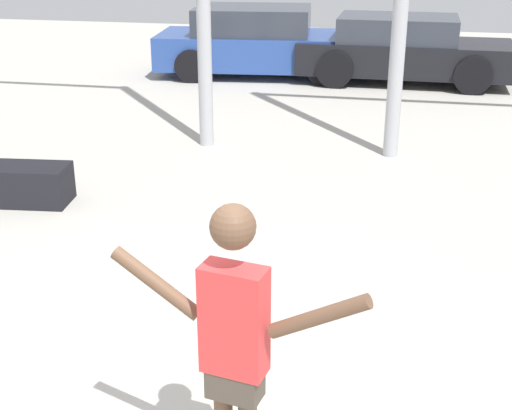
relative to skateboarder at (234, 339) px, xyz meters
The scene contains 4 objects.
ground_plane 1.44m from the skateboarder, 127.54° to the left, with size 36.00×36.00×0.00m, color #B2ADA3.
skateboarder is the anchor object (origin of this frame).
parked_car_blue 11.83m from the skateboarder, 100.54° to the left, with size 4.39×2.31×1.39m.
parked_car_black 11.52m from the skateboarder, 86.09° to the left, with size 4.19×1.92×1.30m.
Camera 1 is at (1.35, -3.89, 3.06)m, focal length 50.00 mm.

